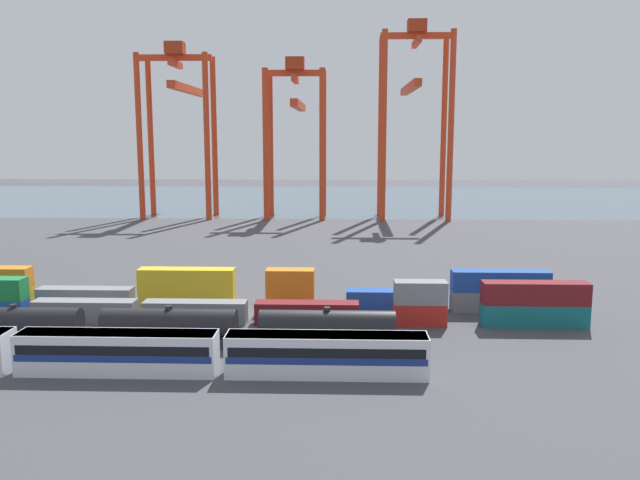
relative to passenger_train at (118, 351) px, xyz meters
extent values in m
plane|color=#424247|center=(9.27, 60.74, -2.14)|extent=(420.00, 420.00, 0.00)
cube|color=#475B6B|center=(9.27, 168.34, -2.14)|extent=(400.00, 110.00, 0.01)
cube|color=silver|center=(0.00, 0.00, -0.19)|extent=(18.44, 3.10, 3.90)
cube|color=navy|center=(0.00, 0.00, -0.29)|extent=(18.07, 3.14, 0.64)
cube|color=black|center=(0.00, 0.00, 0.49)|extent=(17.70, 3.13, 0.90)
cube|color=slate|center=(0.00, 0.00, 1.58)|extent=(18.25, 2.85, 0.36)
cube|color=silver|center=(19.34, 0.00, -0.19)|extent=(18.44, 3.10, 3.90)
cube|color=navy|center=(19.34, 0.00, -0.29)|extent=(18.07, 3.14, 0.64)
cube|color=black|center=(19.34, 0.00, 0.49)|extent=(17.70, 3.13, 0.90)
cube|color=slate|center=(19.34, 0.00, 1.58)|extent=(18.25, 2.85, 0.36)
cube|color=#232326|center=(-13.75, 7.98, -1.59)|extent=(14.05, 2.50, 1.10)
cylinder|color=black|center=(-13.75, 7.98, 0.38)|extent=(14.05, 2.85, 2.85)
cylinder|color=black|center=(-13.75, 7.98, 1.99)|extent=(0.70, 0.70, 0.36)
cube|color=#232326|center=(2.72, 7.98, -1.59)|extent=(14.05, 2.50, 1.10)
cylinder|color=black|center=(2.72, 7.98, 0.38)|extent=(14.05, 2.85, 2.85)
cylinder|color=black|center=(2.72, 7.98, 1.99)|extent=(0.70, 0.70, 0.36)
cube|color=#232326|center=(19.18, 7.98, -1.59)|extent=(14.05, 2.50, 1.10)
cylinder|color=black|center=(19.18, 7.98, 0.38)|extent=(14.05, 2.85, 2.85)
cylinder|color=black|center=(19.18, 7.98, 1.99)|extent=(0.70, 0.70, 0.36)
cube|color=slate|center=(-9.66, 16.54, -0.84)|extent=(12.10, 2.44, 2.60)
cube|color=slate|center=(3.49, 16.54, -0.84)|extent=(12.10, 2.44, 2.60)
cube|color=maroon|center=(16.64, 16.54, -0.84)|extent=(12.10, 2.44, 2.60)
cube|color=#AD211C|center=(29.78, 16.54, -0.84)|extent=(6.04, 2.44, 2.60)
cube|color=slate|center=(29.78, 16.54, 1.76)|extent=(6.04, 2.44, 2.60)
cube|color=#146066|center=(42.93, 16.54, -0.84)|extent=(12.10, 2.44, 2.60)
cube|color=maroon|center=(42.93, 16.54, 1.76)|extent=(12.10, 2.44, 2.60)
cube|color=slate|center=(-12.05, 22.77, -0.84)|extent=(12.10, 2.44, 2.60)
cube|color=gold|center=(1.07, 22.77, -0.84)|extent=(12.10, 2.44, 2.60)
cube|color=gold|center=(1.07, 22.77, 1.76)|extent=(12.10, 2.44, 2.60)
cube|color=orange|center=(14.20, 22.77, -0.84)|extent=(6.04, 2.44, 2.60)
cube|color=orange|center=(14.20, 22.77, 1.76)|extent=(6.04, 2.44, 2.60)
cube|color=#1C4299|center=(27.32, 22.77, -0.84)|extent=(12.10, 2.44, 2.60)
cube|color=slate|center=(40.45, 22.77, -0.84)|extent=(12.10, 2.44, 2.60)
cube|color=#1C4299|center=(40.45, 22.77, 1.76)|extent=(12.10, 2.44, 2.60)
cylinder|color=red|center=(-31.77, 111.16, 19.22)|extent=(1.50, 1.50, 42.74)
cylinder|color=red|center=(-14.22, 111.16, 19.22)|extent=(1.50, 1.50, 42.74)
cylinder|color=red|center=(-31.77, 121.08, 19.22)|extent=(1.50, 1.50, 42.74)
cylinder|color=red|center=(-14.22, 121.08, 19.22)|extent=(1.50, 1.50, 42.74)
cube|color=red|center=(-22.99, 116.12, 39.79)|extent=(19.15, 1.20, 1.60)
cube|color=red|center=(-22.99, 116.12, 38.19)|extent=(1.20, 11.51, 1.60)
cube|color=red|center=(-22.99, 129.88, 32.66)|extent=(2.00, 39.33, 2.00)
cube|color=#9F2C14|center=(-22.99, 116.12, 42.19)|extent=(4.80, 4.00, 3.20)
cylinder|color=red|center=(1.06, 110.55, 17.22)|extent=(1.50, 1.50, 38.73)
cylinder|color=red|center=(15.57, 110.55, 17.22)|extent=(1.50, 1.50, 38.73)
cylinder|color=red|center=(1.06, 121.68, 17.22)|extent=(1.50, 1.50, 38.73)
cylinder|color=red|center=(15.57, 121.68, 17.22)|extent=(1.50, 1.50, 38.73)
cube|color=red|center=(8.32, 116.12, 35.79)|extent=(16.10, 1.20, 1.60)
cube|color=red|center=(8.32, 116.12, 34.19)|extent=(1.20, 12.73, 1.60)
cube|color=red|center=(8.32, 128.63, 28.06)|extent=(2.00, 35.73, 2.00)
cube|color=#9F2C14|center=(8.32, 116.12, 38.19)|extent=(4.80, 4.00, 3.20)
cylinder|color=red|center=(31.13, 110.28, 21.82)|extent=(1.50, 1.50, 47.93)
cylinder|color=red|center=(48.12, 110.28, 21.82)|extent=(1.50, 1.50, 47.93)
cylinder|color=red|center=(31.13, 121.96, 21.82)|extent=(1.50, 1.50, 47.93)
cylinder|color=red|center=(48.12, 121.96, 21.82)|extent=(1.50, 1.50, 47.93)
cube|color=red|center=(39.62, 116.12, 44.99)|extent=(18.58, 1.20, 1.60)
cube|color=red|center=(39.62, 116.12, 43.39)|extent=(1.20, 13.28, 1.60)
cube|color=red|center=(39.62, 129.71, 32.95)|extent=(2.00, 38.84, 2.00)
cube|color=#9F2C14|center=(39.62, 116.12, 47.39)|extent=(4.80, 4.00, 3.20)
camera|label=1|loc=(20.64, -56.81, 19.58)|focal=36.42mm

